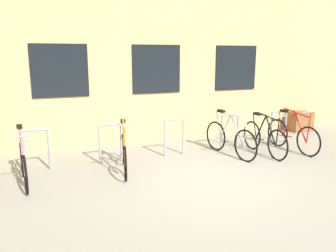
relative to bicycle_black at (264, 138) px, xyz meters
The scene contains 9 objects.
ground_plane 2.37m from the bicycle_black, 148.60° to the right, with size 42.00×42.00×0.00m, color gray.
storefront_building 6.76m from the bicycle_black, 108.69° to the left, with size 28.00×7.86×6.08m.
bike_rack 2.14m from the bicycle_black, 161.35° to the left, with size 6.52×0.05×0.88m.
bicycle_black is the anchor object (origin of this frame).
bicycle_red 0.83m from the bicycle_black, ahead, with size 0.44×1.74×1.07m.
bicycle_orange 3.38m from the bicycle_black, behind, with size 0.51×1.65×1.06m.
bicycle_silver 0.83m from the bicycle_black, 164.79° to the left, with size 0.45×1.78×1.05m.
bicycle_pink 5.26m from the bicycle_black, behind, with size 0.44×1.64×1.06m.
planter_box 3.07m from the bicycle_black, 32.15° to the left, with size 0.70×0.44×0.60m, color brown.
Camera 1 is at (-2.95, -5.12, 2.32)m, focal length 35.83 mm.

